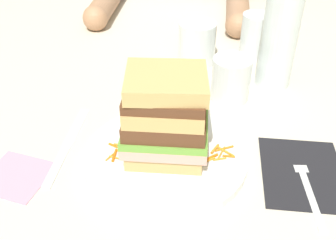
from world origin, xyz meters
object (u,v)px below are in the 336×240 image
at_px(main_plate, 166,156).
at_px(fork, 307,182).
at_px(empty_tumbler_1, 256,34).
at_px(napkin_pink, 16,176).
at_px(water_bottle, 283,18).
at_px(empty_tumbler_0, 197,43).
at_px(sandwich, 166,117).
at_px(knife, 66,147).
at_px(napkin_dark, 302,172).
at_px(juice_glass, 231,81).

xyz_separation_m(main_plate, fork, (0.21, -0.03, -0.00)).
height_order(empty_tumbler_1, napkin_pink, empty_tumbler_1).
xyz_separation_m(water_bottle, empty_tumbler_1, (-0.03, 0.13, -0.09)).
bearing_deg(empty_tumbler_0, empty_tumbler_1, 23.79).
bearing_deg(empty_tumbler_1, main_plate, -111.46).
xyz_separation_m(sandwich, knife, (-0.16, 0.01, -0.08)).
height_order(fork, napkin_pink, fork).
bearing_deg(napkin_pink, empty_tumbler_0, 58.62).
distance_m(main_plate, empty_tumbler_0, 0.33).
distance_m(sandwich, fork, 0.22).
bearing_deg(napkin_dark, empty_tumbler_1, 98.18).
relative_size(main_plate, napkin_pink, 2.69).
relative_size(fork, napkin_pink, 1.79).
bearing_deg(napkin_pink, sandwich, 16.84).
relative_size(fork, empty_tumbler_1, 1.83).
bearing_deg(empty_tumbler_0, napkin_dark, -61.42).
distance_m(main_plate, sandwich, 0.07).
bearing_deg(main_plate, juice_glass, 63.06).
height_order(water_bottle, empty_tumbler_0, water_bottle).
bearing_deg(juice_glass, water_bottle, 36.81).
relative_size(napkin_dark, empty_tumbler_0, 1.74).
xyz_separation_m(main_plate, juice_glass, (0.10, 0.19, 0.03)).
relative_size(juice_glass, empty_tumbler_1, 0.89).
height_order(sandwich, empty_tumbler_1, sandwich).
height_order(napkin_dark, fork, fork).
xyz_separation_m(napkin_dark, juice_glass, (-0.11, 0.19, 0.04)).
height_order(empty_tumbler_0, empty_tumbler_1, empty_tumbler_1).
relative_size(fork, knife, 0.83).
bearing_deg(napkin_dark, fork, -84.12).
bearing_deg(fork, water_bottle, 95.54).
bearing_deg(knife, water_bottle, 35.42).
distance_m(knife, juice_glass, 0.32).
bearing_deg(fork, napkin_dark, 95.88).
distance_m(juice_glass, napkin_pink, 0.40).
height_order(fork, knife, fork).
bearing_deg(juice_glass, napkin_pink, -140.62).
relative_size(empty_tumbler_1, napkin_pink, 0.98).
bearing_deg(water_bottle, fork, -84.46).
height_order(empty_tumbler_0, napkin_pink, empty_tumbler_0).
distance_m(empty_tumbler_1, napkin_pink, 0.58).
relative_size(main_plate, fork, 1.50).
bearing_deg(knife, fork, -5.61).
bearing_deg(empty_tumbler_1, fork, -81.95).
height_order(knife, napkin_pink, same).
bearing_deg(napkin_dark, empty_tumbler_0, 118.58).
bearing_deg(empty_tumbler_0, napkin_pink, -121.38).
bearing_deg(main_plate, sandwich, 68.71).
bearing_deg(fork, knife, 174.39).
height_order(fork, juice_glass, juice_glass).
bearing_deg(napkin_dark, water_bottle, 95.51).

